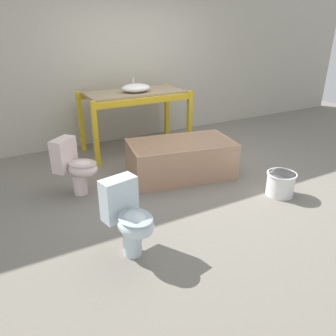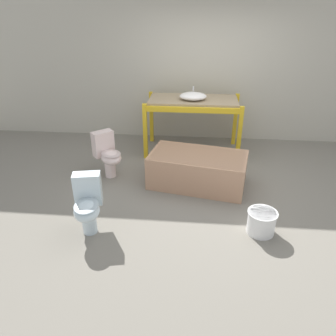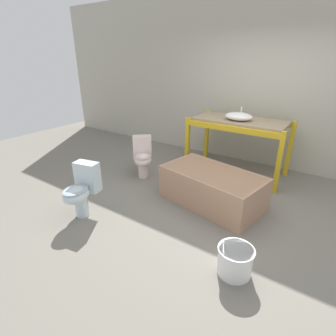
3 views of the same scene
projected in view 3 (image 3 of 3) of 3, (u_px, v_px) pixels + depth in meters
The scene contains 8 objects.
ground_plane at pixel (221, 206), 3.83m from camera, with size 12.00×12.00×0.00m, color slate.
warehouse_wall_rear at pixel (273, 81), 4.71m from camera, with size 10.80×0.08×3.20m.
shelving_rack at pixel (239, 128), 4.61m from camera, with size 1.70×0.87×1.00m.
sink_basin at pixel (239, 116), 4.46m from camera, with size 0.47×0.36×0.21m.
bathtub_main at pixel (212, 185), 3.80m from camera, with size 1.55×1.03×0.51m.
toilet_near at pixel (82, 189), 3.48m from camera, with size 0.42×0.58×0.71m.
toilet_far at pixel (143, 156), 4.63m from camera, with size 0.59×0.61×0.71m.
bucket_white at pixel (235, 260), 2.59m from camera, with size 0.36×0.36×0.30m.
Camera 3 is at (1.22, -3.16, 2.03)m, focal length 28.00 mm.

